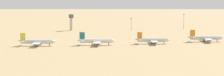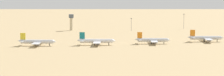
% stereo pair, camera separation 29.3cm
% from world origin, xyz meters
% --- Properties ---
extents(ground, '(4000.00, 4000.00, 0.00)m').
position_xyz_m(ground, '(0.00, 0.00, 0.00)').
color(ground, tan).
extents(parked_jet_yellow_1, '(32.78, 28.10, 10.91)m').
position_xyz_m(parked_jet_yellow_1, '(-76.72, -6.58, 3.58)').
color(parked_jet_yellow_1, silver).
rests_on(parked_jet_yellow_1, ground).
extents(parked_jet_teal_2, '(33.41, 28.58, 11.09)m').
position_xyz_m(parked_jet_teal_2, '(-26.58, -10.93, 3.64)').
color(parked_jet_teal_2, white).
rests_on(parked_jet_teal_2, ground).
extents(parked_jet_orange_3, '(31.12, 26.58, 10.32)m').
position_xyz_m(parked_jet_orange_3, '(23.25, -11.25, 3.38)').
color(parked_jet_orange_3, silver).
rests_on(parked_jet_orange_3, ground).
extents(parked_jet_orange_4, '(33.11, 28.23, 10.97)m').
position_xyz_m(parked_jet_orange_4, '(74.74, -5.83, 3.59)').
color(parked_jet_orange_4, silver).
rests_on(parked_jet_orange_4, ground).
extents(control_tower, '(5.20, 5.20, 18.50)m').
position_xyz_m(control_tower, '(-36.09, 123.79, 11.16)').
color(control_tower, '#C6B793').
rests_on(control_tower, ground).
extents(light_pole_west, '(1.80, 0.50, 14.78)m').
position_xyz_m(light_pole_west, '(30.30, 102.67, 8.59)').
color(light_pole_west, '#59595E').
rests_on(light_pole_west, ground).
extents(light_pole_mid, '(1.80, 0.50, 17.94)m').
position_xyz_m(light_pole_mid, '(97.58, 115.89, 10.21)').
color(light_pole_mid, '#59595E').
rests_on(light_pole_mid, ground).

